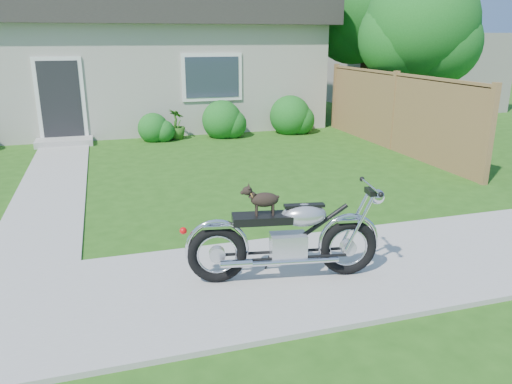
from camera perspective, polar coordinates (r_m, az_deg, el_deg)
The scene contains 10 objects.
ground at distance 5.62m, azimuth -10.31°, elevation -11.48°, with size 80.00×80.00×0.00m, color #235114.
sidewalk at distance 5.61m, azimuth -10.32°, elevation -11.30°, with size 24.00×2.20×0.04m, color #9E9B93.
walkway at distance 10.32m, azimuth -22.11°, elevation 1.07°, with size 1.20×8.00×0.03m, color #9E9B93.
house at distance 16.92m, azimuth -15.96°, elevation 14.95°, with size 12.60×7.03×4.50m.
fence at distance 12.75m, azimuth 15.46°, elevation 8.89°, with size 0.12×6.62×1.90m.
tree_near at distance 14.34m, azimuth 18.91°, elevation 17.16°, with size 2.91×2.90×4.45m.
tree_far at distance 17.57m, azimuth 13.14°, elevation 19.28°, with size 3.46×3.46×5.30m.
shrub_row at distance 13.70m, azimuth -10.06°, elevation 7.66°, with size 10.62×1.17×1.17m.
potted_plant_right at distance 13.78m, azimuth -9.06°, elevation 7.66°, with size 0.46×0.46×0.82m, color #2C5F1A.
motorcycle_with_dog at distance 5.60m, azimuth 3.71°, elevation -5.19°, with size 2.21×0.69×1.11m.
Camera 1 is at (-0.47, -4.91, 2.68)m, focal length 35.00 mm.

